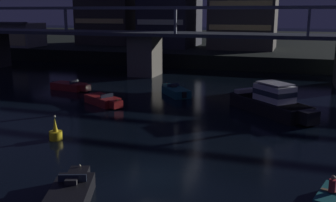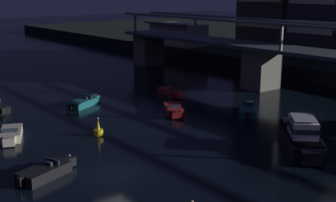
{
  "view_description": "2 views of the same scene",
  "coord_description": "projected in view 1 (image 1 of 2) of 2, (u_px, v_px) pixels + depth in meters",
  "views": [
    {
      "loc": [
        6.85,
        -18.52,
        8.76
      ],
      "look_at": [
        -3.77,
        13.74,
        0.96
      ],
      "focal_mm": 41.86,
      "sensor_mm": 36.0,
      "label": 1
    },
    {
      "loc": [
        26.79,
        -16.19,
        13.22
      ],
      "look_at": [
        -7.63,
        11.24,
        2.42
      ],
      "focal_mm": 48.2,
      "sensor_mm": 36.0,
      "label": 2
    }
  ],
  "objects": [
    {
      "name": "speedboat_mid_left",
      "position": [
        175.0,
        91.0,
        41.76
      ],
      "size": [
        4.16,
        4.58,
        1.16
      ],
      "color": "#196066",
      "rests_on": "ground"
    },
    {
      "name": "speedboat_near_right",
      "position": [
        70.0,
        195.0,
        18.21
      ],
      "size": [
        3.02,
        5.11,
        1.16
      ],
      "color": "black",
      "rests_on": "ground"
    },
    {
      "name": "ground_plane",
      "position": [
        155.0,
        177.0,
        21.19
      ],
      "size": [
        400.0,
        400.0,
        0.0
      ],
      "primitive_type": "plane",
      "color": "black"
    },
    {
      "name": "cabin_cruiser_near_left",
      "position": [
        272.0,
        102.0,
        34.11
      ],
      "size": [
        7.93,
        7.9,
        2.79
      ],
      "color": "black",
      "rests_on": "ground"
    },
    {
      "name": "dinghy_with_paddler",
      "position": [
        332.0,
        196.0,
        18.41
      ],
      "size": [
        2.64,
        2.8,
        1.36
      ],
      "color": "#196066",
      "rests_on": "ground"
    },
    {
      "name": "speedboat_far_center",
      "position": [
        104.0,
        100.0,
        37.52
      ],
      "size": [
        4.82,
        3.72,
        1.16
      ],
      "color": "maroon",
      "rests_on": "ground"
    },
    {
      "name": "river_bridge",
      "position": [
        241.0,
        48.0,
        50.0
      ],
      "size": [
        84.95,
        6.4,
        9.38
      ],
      "color": "#605B51",
      "rests_on": "ground"
    },
    {
      "name": "speedboat_mid_center",
      "position": [
        70.0,
        86.0,
        44.59
      ],
      "size": [
        5.23,
        2.4,
        1.16
      ],
      "color": "maroon",
      "rests_on": "ground"
    },
    {
      "name": "waterfront_pavilion",
      "position": [
        10.0,
        34.0,
        74.85
      ],
      "size": [
        12.4,
        7.4,
        4.7
      ],
      "color": "#B2AD9E",
      "rests_on": "far_riverbank"
    },
    {
      "name": "channel_buoy",
      "position": [
        56.0,
        133.0,
        27.25
      ],
      "size": [
        0.9,
        0.9,
        1.76
      ],
      "color": "yellow",
      "rests_on": "ground"
    },
    {
      "name": "far_riverbank",
      "position": [
        268.0,
        43.0,
        95.14
      ],
      "size": [
        240.0,
        80.0,
        2.2
      ],
      "primitive_type": "cube",
      "color": "black",
      "rests_on": "ground"
    }
  ]
}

